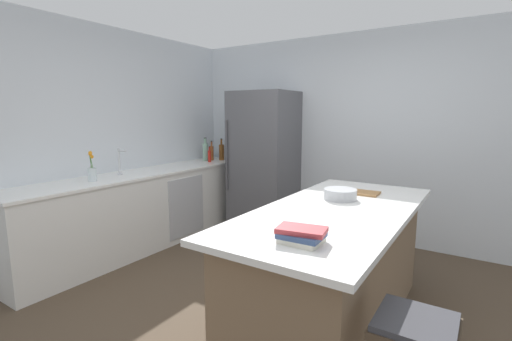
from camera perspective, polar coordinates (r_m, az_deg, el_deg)
The scene contains 16 objects.
ground_plane at distance 3.11m, azimuth 2.40°, elevation -22.02°, with size 7.20×7.20×0.00m, color #4C3D2D.
wall_rear at distance 4.75m, azimuth 16.58°, elevation 5.02°, with size 6.00×0.10×2.60m, color silver.
wall_left at distance 4.45m, azimuth -25.80°, elevation 4.25°, with size 0.10×6.00×2.60m, color silver.
counter_run_left at distance 4.58m, azimuth -17.32°, elevation -5.86°, with size 0.65×3.23×0.91m.
kitchen_island at distance 2.85m, azimuth 12.36°, elevation -14.77°, with size 0.97×2.20×0.92m.
refrigerator at distance 4.93m, azimuth 1.25°, elevation 1.43°, with size 0.81×0.72×1.90m.
sink_faucet at distance 4.34m, azimuth -20.90°, elevation 1.39°, with size 0.15×0.05×0.30m.
flower_vase at distance 4.04m, azimuth -24.71°, elevation -0.21°, with size 0.08×0.08×0.31m.
soda_bottle at distance 5.48m, azimuth -4.76°, elevation 3.34°, with size 0.07×0.07×0.37m.
whiskey_bottle at distance 5.39m, azimuth -5.53°, elevation 3.00°, with size 0.08×0.08×0.32m.
vinegar_bottle at distance 5.40m, azimuth -7.10°, elevation 2.86°, with size 0.06×0.06×0.29m.
gin_bottle at distance 5.37m, azimuth -8.09°, elevation 3.07°, with size 0.08×0.08×0.34m.
hot_sauce_bottle at distance 5.19m, azimuth -7.43°, elevation 2.33°, with size 0.05×0.05×0.23m.
cookbook_stack at distance 1.97m, azimuth 7.28°, elevation -10.16°, with size 0.28×0.20×0.08m.
mixing_bowl at distance 2.98m, azimuth 13.29°, elevation -3.70°, with size 0.26×0.26×0.09m.
cutting_board at distance 3.26m, azimuth 15.90°, elevation -3.33°, with size 0.36×0.20×0.02m.
Camera 1 is at (1.35, -2.29, 1.60)m, focal length 25.07 mm.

